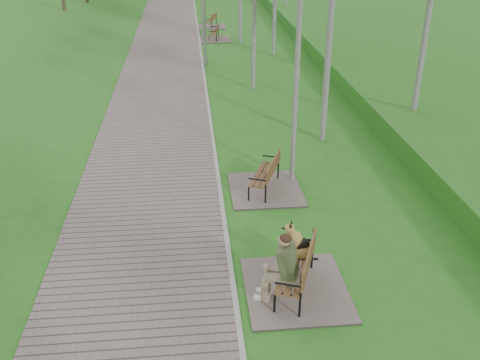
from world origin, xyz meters
name	(u,v)px	position (x,y,z in m)	size (l,w,h in m)	color
walkway	(164,59)	(-1.75, 21.50, 0.02)	(3.50, 67.00, 0.04)	#71635C
kerb	(202,58)	(0.00, 21.50, 0.03)	(0.10, 67.00, 0.05)	#999993
embankment	(464,60)	(12.00, 20.00, 0.00)	(14.00, 70.00, 1.60)	#388422
bench_main	(293,272)	(1.04, 4.27, 0.45)	(1.84, 2.04, 1.60)	#71635C
bench_second	(264,183)	(1.08, 8.22, 0.20)	(1.74, 1.93, 1.07)	#71635C
bench_third	(214,36)	(0.79, 25.52, 0.18)	(1.62, 1.80, 0.99)	#71635C
bench_far	(211,24)	(0.81, 29.01, 0.18)	(1.60, 1.78, 0.98)	#71635C
lamp_post_second	(204,9)	(0.14, 20.40, 2.42)	(0.20, 0.20, 5.17)	gray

